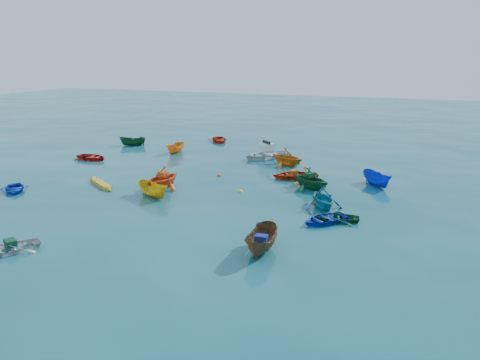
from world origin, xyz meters
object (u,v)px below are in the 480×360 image
(dinghy_white_near, at_px, (9,252))
(kayak_yellow, at_px, (102,186))
(dinghy_blue_sw, at_px, (14,191))
(dinghy_blue_se, at_px, (325,222))
(motorboat_white, at_px, (266,158))

(dinghy_white_near, distance_m, kayak_yellow, 11.49)
(dinghy_blue_sw, distance_m, dinghy_white_near, 11.06)
(dinghy_white_near, bearing_deg, dinghy_blue_se, 65.46)
(kayak_yellow, xyz_separation_m, motorboat_white, (8.06, 12.97, 0.00))
(kayak_yellow, relative_size, motorboat_white, 0.79)
(dinghy_blue_sw, height_order, motorboat_white, motorboat_white)
(dinghy_blue_se, distance_m, motorboat_white, 16.76)
(dinghy_blue_se, bearing_deg, dinghy_blue_sw, -136.42)
(dinghy_blue_sw, distance_m, motorboat_white, 20.67)
(dinghy_blue_se, bearing_deg, dinghy_white_near, -105.25)
(dinghy_blue_sw, bearing_deg, motorboat_white, 5.80)
(dinghy_blue_se, bearing_deg, kayak_yellow, -146.57)
(dinghy_white_near, xyz_separation_m, kayak_yellow, (-3.08, 11.07, 0.00))
(kayak_yellow, bearing_deg, motorboat_white, 1.37)
(dinghy_blue_sw, height_order, dinghy_white_near, dinghy_white_near)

